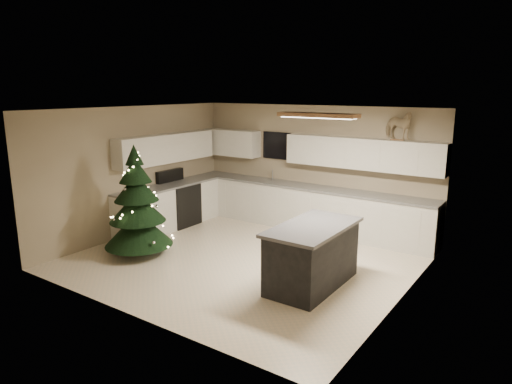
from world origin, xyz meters
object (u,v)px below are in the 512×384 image
at_px(christmas_tree, 137,210).
at_px(rocking_horse, 398,125).
at_px(bar_stool, 291,245).
at_px(toddler, 299,244).
at_px(island, 312,255).

xyz_separation_m(christmas_tree, rocking_horse, (3.55, 3.19, 1.46)).
height_order(bar_stool, toddler, toddler).
distance_m(christmas_tree, toddler, 2.94).
bearing_deg(island, bar_stool, 151.25).
xyz_separation_m(bar_stool, christmas_tree, (-2.65, -0.88, 0.37)).
xyz_separation_m(christmas_tree, toddler, (2.71, 1.07, -0.40)).
distance_m(island, rocking_horse, 3.19).
bearing_deg(toddler, christmas_tree, 175.08).
xyz_separation_m(island, toddler, (-0.50, 0.49, -0.06)).
bearing_deg(bar_stool, rocking_horse, 68.79).
bearing_deg(bar_stool, island, -28.75).
height_order(island, toddler, island).
distance_m(bar_stool, christmas_tree, 2.82).
xyz_separation_m(island, rocking_horse, (0.35, 2.61, 1.80)).
bearing_deg(bar_stool, toddler, 74.55).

